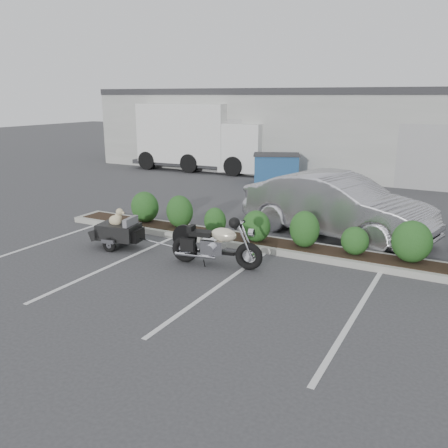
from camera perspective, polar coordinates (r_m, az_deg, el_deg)
The scene contains 8 objects.
ground at distance 10.56m, azimuth -4.85°, elevation -5.22°, with size 90.00×90.00×0.00m, color #38383A.
planter_kerb at distance 11.93m, azimuth 4.98°, elevation -2.42°, with size 12.00×1.00×0.15m, color #9E9E93.
building at distance 25.90m, azimuth 16.37°, elevation 10.92°, with size 26.00×10.00×4.00m, color #9EA099.
motorcycle at distance 10.47m, azimuth -1.02°, elevation -2.52°, with size 2.13×0.84×1.23m.
pet_trailer at distance 12.05m, azimuth -12.61°, elevation -0.80°, with size 1.72×0.98×1.02m.
sedan at distance 12.98m, azimuth 13.44°, elevation 2.16°, with size 1.78×5.09×1.68m, color #AEACB4.
dumpster at distance 20.53m, azimuth 6.31°, elevation 6.64°, with size 2.30×1.98×1.28m.
delivery_truck at distance 24.19m, azimuth -2.55°, elevation 10.23°, with size 7.29×2.86×3.28m.
Camera 1 is at (5.46, -8.26, 3.68)m, focal length 38.00 mm.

